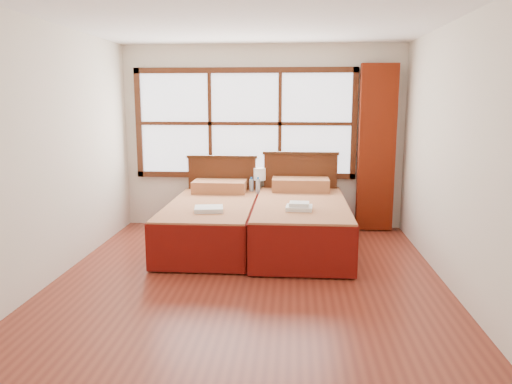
{
  "coord_description": "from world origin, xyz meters",
  "views": [
    {
      "loc": [
        0.45,
        -4.92,
        1.84
      ],
      "look_at": [
        0.02,
        0.7,
        0.79
      ],
      "focal_mm": 35.0,
      "sensor_mm": 36.0,
      "label": 1
    }
  ],
  "objects": [
    {
      "name": "bed_right",
      "position": [
        0.55,
        1.2,
        0.34
      ],
      "size": [
        1.14,
        2.21,
        1.11
      ],
      "color": "#381C0B",
      "rests_on": "floor"
    },
    {
      "name": "nightstand",
      "position": [
        -0.05,
        1.99,
        0.27
      ],
      "size": [
        0.4,
        0.4,
        0.54
      ],
      "color": "#48210F",
      "rests_on": "floor"
    },
    {
      "name": "bottle_far",
      "position": [
        -0.04,
        1.92,
        0.65
      ],
      "size": [
        0.06,
        0.06,
        0.24
      ],
      "color": "#ABC4DB",
      "rests_on": "nightstand"
    },
    {
      "name": "ceiling",
      "position": [
        0.0,
        0.0,
        2.6
      ],
      "size": [
        4.5,
        4.5,
        0.0
      ],
      "primitive_type": "plane",
      "rotation": [
        3.14,
        0.0,
        0.0
      ],
      "color": "white",
      "rests_on": "wall_back"
    },
    {
      "name": "lamp",
      "position": [
        -0.03,
        2.13,
        0.78
      ],
      "size": [
        0.18,
        0.18,
        0.34
      ],
      "color": "gold",
      "rests_on": "nightstand"
    },
    {
      "name": "window",
      "position": [
        -0.25,
        2.21,
        1.5
      ],
      "size": [
        3.16,
        0.06,
        1.56
      ],
      "color": "white",
      "rests_on": "wall_back"
    },
    {
      "name": "bottle_near",
      "position": [
        -0.14,
        1.99,
        0.64
      ],
      "size": [
        0.06,
        0.06,
        0.23
      ],
      "color": "#ABC4DB",
      "rests_on": "nightstand"
    },
    {
      "name": "wall_right",
      "position": [
        2.0,
        0.0,
        1.3
      ],
      "size": [
        0.0,
        4.5,
        4.5
      ],
      "primitive_type": "plane",
      "rotation": [
        1.57,
        0.0,
        -1.57
      ],
      "color": "silver",
      "rests_on": "floor"
    },
    {
      "name": "wall_back",
      "position": [
        0.0,
        2.25,
        1.3
      ],
      "size": [
        4.0,
        0.0,
        4.0
      ],
      "primitive_type": "plane",
      "rotation": [
        1.57,
        0.0,
        0.0
      ],
      "color": "silver",
      "rests_on": "floor"
    },
    {
      "name": "curtain",
      "position": [
        1.6,
        2.11,
        1.17
      ],
      "size": [
        0.5,
        0.16,
        2.3
      ],
      "primitive_type": "cube",
      "color": "maroon",
      "rests_on": "wall_back"
    },
    {
      "name": "towels_right",
      "position": [
        0.52,
        0.68,
        0.63
      ],
      "size": [
        0.31,
        0.28,
        0.09
      ],
      "rotation": [
        0.0,
        0.0,
        -0.06
      ],
      "color": "white",
      "rests_on": "bed_right"
    },
    {
      "name": "floor",
      "position": [
        0.0,
        0.0,
        0.0
      ],
      "size": [
        4.5,
        4.5,
        0.0
      ],
      "primitive_type": "plane",
      "color": "maroon",
      "rests_on": "ground"
    },
    {
      "name": "towels_left",
      "position": [
        -0.52,
        0.67,
        0.59
      ],
      "size": [
        0.37,
        0.33,
        0.05
      ],
      "rotation": [
        0.0,
        0.0,
        0.15
      ],
      "color": "white",
      "rests_on": "bed_left"
    },
    {
      "name": "bed_left",
      "position": [
        -0.58,
        1.2,
        0.32
      ],
      "size": [
        1.08,
        2.1,
        1.05
      ],
      "color": "#381C0B",
      "rests_on": "floor"
    },
    {
      "name": "wall_left",
      "position": [
        -2.0,
        0.0,
        1.3
      ],
      "size": [
        0.0,
        4.5,
        4.5
      ],
      "primitive_type": "plane",
      "rotation": [
        1.57,
        0.0,
        1.57
      ],
      "color": "silver",
      "rests_on": "floor"
    }
  ]
}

